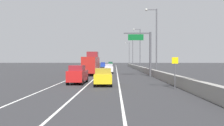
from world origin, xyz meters
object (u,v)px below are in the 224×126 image
(lamp_post_right_second, at_px, (155,38))
(car_blue_1, at_px, (103,65))
(lamp_post_right_fourth, at_px, (132,50))
(lamp_post_right_fifth, at_px, (129,53))
(car_red_4, at_px, (78,75))
(car_white_0, at_px, (109,68))
(lamp_post_right_third, at_px, (139,47))
(speed_advisory_sign, at_px, (175,70))
(car_green_3, at_px, (111,64))
(overhead_sign_gantry, at_px, (146,48))
(car_yellow_2, at_px, (103,77))
(box_truck, at_px, (91,64))

(lamp_post_right_second, height_order, car_blue_1, lamp_post_right_second)
(lamp_post_right_fourth, distance_m, lamp_post_right_fifth, 24.15)
(car_red_4, bearing_deg, car_white_0, 81.74)
(lamp_post_right_third, distance_m, car_red_4, 39.30)
(speed_advisory_sign, relative_size, car_white_0, 0.64)
(car_green_3, bearing_deg, overhead_sign_gantry, -82.00)
(lamp_post_right_third, relative_size, car_blue_1, 2.66)
(speed_advisory_sign, relative_size, lamp_post_right_third, 0.25)
(lamp_post_right_third, bearing_deg, car_red_4, -106.88)
(lamp_post_right_fourth, bearing_deg, car_yellow_2, -97.33)
(lamp_post_right_second, height_order, car_red_4, lamp_post_right_second)
(lamp_post_right_fifth, bearing_deg, lamp_post_right_fourth, -90.39)
(car_red_4, bearing_deg, car_blue_1, 90.24)
(car_red_4, relative_size, box_truck, 0.44)
(speed_advisory_sign, xyz_separation_m, car_blue_1, (-10.23, 60.02, -0.77))
(speed_advisory_sign, height_order, car_yellow_2, speed_advisory_sign)
(lamp_post_right_second, bearing_deg, speed_advisory_sign, -94.54)
(lamp_post_right_fifth, bearing_deg, speed_advisory_sign, -90.84)
(lamp_post_right_second, xyz_separation_m, lamp_post_right_fourth, (-0.24, 48.30, 0.00))
(overhead_sign_gantry, relative_size, lamp_post_right_third, 0.63)
(speed_advisory_sign, bearing_deg, car_green_3, 96.45)
(car_white_0, height_order, car_blue_1, car_blue_1)
(lamp_post_right_third, height_order, box_truck, lamp_post_right_third)
(car_white_0, bearing_deg, car_green_3, 90.71)
(lamp_post_right_fifth, height_order, car_white_0, lamp_post_right_fifth)
(car_white_0, relative_size, car_red_4, 1.09)
(lamp_post_right_fifth, distance_m, car_yellow_2, 87.71)
(speed_advisory_sign, bearing_deg, car_white_0, 105.43)
(car_red_4, bearing_deg, box_truck, 90.54)
(lamp_post_right_fourth, height_order, car_white_0, lamp_post_right_fourth)
(speed_advisory_sign, distance_m, car_white_0, 26.22)
(lamp_post_right_second, height_order, box_truck, lamp_post_right_second)
(overhead_sign_gantry, distance_m, car_red_4, 15.47)
(speed_advisory_sign, relative_size, car_yellow_2, 0.70)
(car_white_0, bearing_deg, car_blue_1, 95.34)
(speed_advisory_sign, bearing_deg, car_red_4, 155.88)
(car_yellow_2, bearing_deg, box_truck, 100.47)
(speed_advisory_sign, height_order, car_white_0, speed_advisory_sign)
(car_blue_1, relative_size, car_green_3, 1.07)
(overhead_sign_gantry, xyz_separation_m, speed_advisory_sign, (0.44, -16.08, -2.96))
(overhead_sign_gantry, relative_size, car_white_0, 1.59)
(lamp_post_right_fifth, relative_size, car_red_4, 2.74)
(lamp_post_right_fourth, bearing_deg, car_white_0, -101.32)
(overhead_sign_gantry, height_order, lamp_post_right_fourth, lamp_post_right_fourth)
(lamp_post_right_second, bearing_deg, car_green_3, 100.35)
(lamp_post_right_fifth, height_order, car_blue_1, lamp_post_right_fifth)
(lamp_post_right_fifth, height_order, car_green_3, lamp_post_right_fifth)
(overhead_sign_gantry, relative_size, car_red_4, 1.74)
(speed_advisory_sign, relative_size, box_truck, 0.31)
(lamp_post_right_second, xyz_separation_m, car_yellow_2, (-8.34, -14.68, -5.75))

